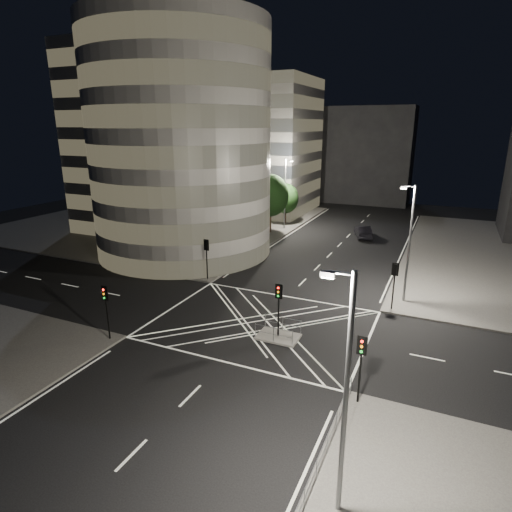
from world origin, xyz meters
The scene contains 24 objects.
ground centered at (0.00, 0.00, 0.00)m, with size 120.00×120.00×0.00m, color black.
sidewalk_far_left centered at (-29.00, 27.00, 0.07)m, with size 42.00×42.00×0.15m, color #484643.
central_island centered at (2.00, -1.50, 0.07)m, with size 3.00×2.00×0.15m, color slate.
office_tower_curved centered at (-20.74, 18.74, 12.65)m, with size 30.00×29.00×27.20m.
office_block_rear centered at (-22.00, 42.00, 11.15)m, with size 24.00×16.00×22.00m, color gray.
building_far_end centered at (-4.00, 58.00, 9.00)m, with size 18.00×8.00×18.00m, color black.
tree_a centered at (-10.50, 9.00, 4.43)m, with size 3.81×3.81×6.48m.
tree_b centered at (-10.50, 15.00, 5.10)m, with size 4.15×4.15×7.35m.
tree_c centered at (-10.50, 21.00, 4.52)m, with size 4.11×4.11×6.74m.
tree_d centered at (-10.50, 27.00, 5.34)m, with size 5.08×5.08×8.12m.
tree_e centered at (-10.50, 33.00, 4.03)m, with size 3.94×3.94×6.15m.
traffic_signal_fl centered at (-8.80, 6.80, 2.91)m, with size 0.55×0.22×4.00m.
traffic_signal_nl centered at (-8.80, -6.80, 2.91)m, with size 0.55×0.22×4.00m.
traffic_signal_fr centered at (8.80, 6.80, 2.91)m, with size 0.55×0.22×4.00m.
traffic_signal_nr centered at (8.80, -6.80, 2.91)m, with size 0.55×0.22×4.00m.
traffic_signal_island centered at (2.00, -1.50, 2.91)m, with size 0.55×0.22×4.00m.
street_lamp_left_near centered at (-9.44, 12.00, 5.54)m, with size 1.25×0.25×10.00m.
street_lamp_left_far centered at (-9.44, 30.00, 5.54)m, with size 1.25×0.25×10.00m.
street_lamp_right_far centered at (9.44, 9.00, 5.54)m, with size 1.25×0.25×10.00m.
street_lamp_right_near centered at (9.44, -14.00, 5.54)m, with size 1.25×0.25×10.00m.
railing_near_right centered at (8.30, -12.15, 0.70)m, with size 0.06×11.70×1.10m, color slate.
railing_island_south centered at (2.00, -2.40, 0.70)m, with size 2.80×0.06×1.10m, color slate.
railing_island_north centered at (2.00, -0.60, 0.70)m, with size 2.80×0.06×1.10m, color slate.
sedan centered at (1.98, 29.85, 0.83)m, with size 1.75×5.03×1.66m, color black.
Camera 1 is at (12.02, -27.44, 14.75)m, focal length 30.00 mm.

